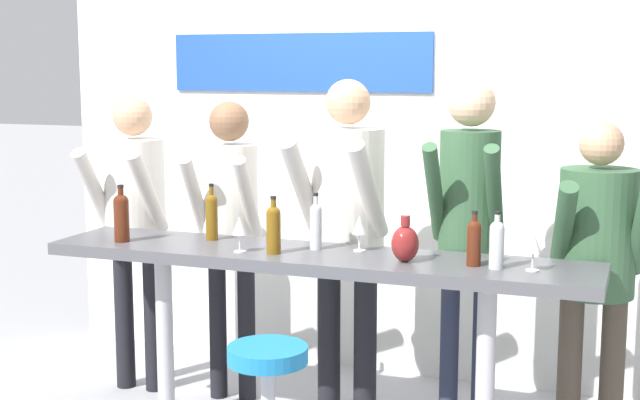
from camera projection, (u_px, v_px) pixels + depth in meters
back_wall at (385, 146)px, 5.48m from camera, size 4.36×0.12×2.85m
tasting_table at (314, 283)px, 4.40m from camera, size 2.76×0.53×1.01m
person_far_left at (135, 210)px, 5.18m from camera, size 0.44×0.56×1.74m
person_left at (230, 215)px, 5.02m from camera, size 0.43×0.55×1.72m
person_center_left at (347, 211)px, 4.78m from camera, size 0.50×0.61×1.85m
person_center at (469, 212)px, 4.51m from camera, size 0.38×0.54×1.85m
person_center_right at (597, 251)px, 4.36m from camera, size 0.51×0.60×1.65m
wine_bottle_0 at (474, 240)px, 4.07m from camera, size 0.07×0.07×0.26m
wine_bottle_1 at (121, 215)px, 4.63m from camera, size 0.08×0.08×0.30m
wine_bottle_2 at (274, 227)px, 4.34m from camera, size 0.07×0.07×0.28m
wine_bottle_3 at (497, 242)px, 4.01m from camera, size 0.07×0.07×0.26m
wine_bottle_4 at (316, 224)px, 4.44m from camera, size 0.06×0.06×0.29m
wine_bottle_5 at (212, 215)px, 4.68m from camera, size 0.06×0.06×0.30m
wine_glass_0 at (533, 244)px, 3.97m from camera, size 0.07×0.07×0.18m
wine_glass_1 at (239, 227)px, 4.37m from camera, size 0.07×0.07×0.18m
wine_glass_2 at (359, 226)px, 4.39m from camera, size 0.07×0.07×0.18m
decorative_vase at (405, 243)px, 4.16m from camera, size 0.13×0.13×0.22m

